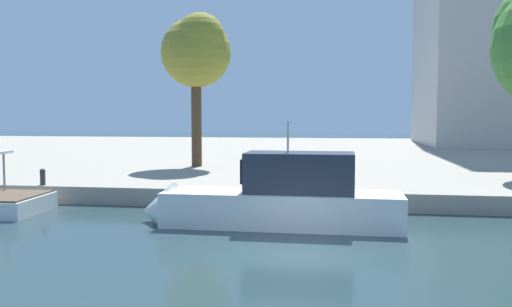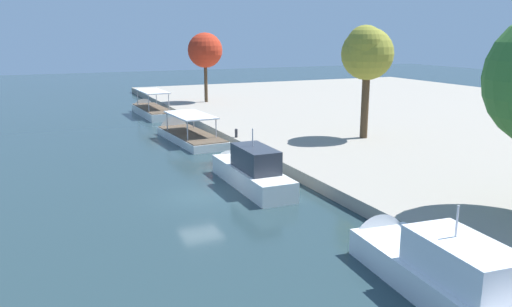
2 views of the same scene
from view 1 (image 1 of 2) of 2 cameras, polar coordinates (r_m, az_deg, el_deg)
name	(u,v)px [view 1 (image 1 of 2)]	position (r m, az deg, el deg)	size (l,w,h in m)	color
ground_plane	(293,253)	(16.27, 4.00, -10.57)	(220.00, 220.00, 0.00)	#23383D
dock_promenade	(324,155)	(50.42, 7.34, -0.14)	(120.00, 55.00, 0.82)	gray
motor_yacht_2	(270,204)	(19.91, 1.55, -5.48)	(9.83, 2.44, 4.61)	silver
mooring_bollard_1	(43,176)	(27.09, -21.92, -2.27)	(0.27, 0.27, 0.79)	#2D2D33
tree_0	(197,50)	(34.54, -6.32, 11.01)	(4.48, 4.48, 9.71)	#4C3823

